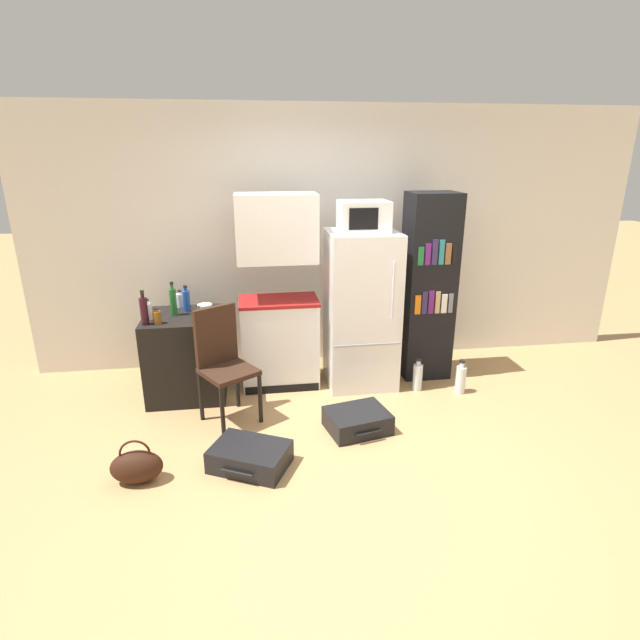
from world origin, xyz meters
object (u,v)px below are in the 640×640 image
at_px(suitcase_large_flat, 357,421).
at_px(chair, 222,356).
at_px(water_bottle_front, 461,379).
at_px(bottle_milk_white, 148,311).
at_px(bowl, 205,306).
at_px(water_bottle_middle, 418,376).
at_px(refrigerator, 361,310).
at_px(bottle_blue_soda, 186,300).
at_px(bottle_amber_beer, 157,317).
at_px(bookshelf, 428,287).
at_px(bottle_clear_short, 180,300).
at_px(bottle_wine_dark, 144,310).
at_px(handbag, 137,466).
at_px(microwave, 364,216).
at_px(suitcase_small_flat, 250,456).
at_px(kitchen_hutch, 279,301).
at_px(side_table, 186,355).
at_px(bottle_green_tall, 173,301).

bearing_deg(suitcase_large_flat, chair, 148.17).
bearing_deg(water_bottle_front, bottle_milk_white, 174.40).
relative_size(bowl, water_bottle_middle, 0.42).
distance_m(refrigerator, water_bottle_front, 1.16).
height_order(bottle_blue_soda, bottle_amber_beer, bottle_blue_soda).
relative_size(bookshelf, bottle_clear_short, 11.00).
height_order(bottle_wine_dark, chair, bottle_wine_dark).
bearing_deg(handbag, bowl, 75.20).
xyz_separation_m(microwave, chair, (-1.31, -0.53, -1.07)).
xyz_separation_m(bowl, suitcase_large_flat, (1.27, -1.08, -0.72)).
bearing_deg(suitcase_small_flat, chair, 131.11).
relative_size(kitchen_hutch, chair, 1.87).
bearing_deg(side_table, water_bottle_front, -7.95).
bearing_deg(bottle_blue_soda, bowl, 21.76).
distance_m(bottle_amber_beer, suitcase_large_flat, 1.94).
xyz_separation_m(bottle_green_tall, suitcase_large_flat, (1.53, -0.90, -0.84)).
distance_m(kitchen_hutch, water_bottle_middle, 1.53).
distance_m(refrigerator, bottle_blue_soda, 1.66).
height_order(bottle_clear_short, suitcase_large_flat, bottle_clear_short).
relative_size(kitchen_hutch, bottle_green_tall, 5.91).
relative_size(bottle_wine_dark, handbag, 0.85).
bearing_deg(bottle_green_tall, bottle_milk_white, -154.87).
xyz_separation_m(bottle_amber_beer, bottle_clear_short, (0.14, 0.47, 0.01)).
distance_m(kitchen_hutch, suitcase_large_flat, 1.38).
distance_m(microwave, bottle_wine_dark, 2.11).
bearing_deg(bottle_wine_dark, water_bottle_middle, -0.74).
distance_m(bottle_blue_soda, bottle_amber_beer, 0.40).
xyz_separation_m(bottle_wine_dark, bowl, (0.47, 0.40, -0.11)).
xyz_separation_m(side_table, suitcase_small_flat, (0.57, -1.28, -0.31)).
bearing_deg(kitchen_hutch, suitcase_small_flat, -103.05).
distance_m(refrigerator, bottle_amber_beer, 1.88).
bearing_deg(bottle_clear_short, handbag, -96.11).
relative_size(bottle_amber_beer, handbag, 0.39).
xyz_separation_m(bookshelf, water_bottle_middle, (-0.18, -0.37, -0.79)).
distance_m(chair, water_bottle_middle, 1.90).
distance_m(bottle_blue_soda, bowl, 0.19).
distance_m(refrigerator, handbag, 2.42).
xyz_separation_m(kitchen_hutch, bottle_milk_white, (-1.17, -0.18, 0.02)).
distance_m(bowl, suitcase_small_flat, 1.68).
xyz_separation_m(bottle_amber_beer, suitcase_large_flat, (1.65, -0.68, -0.76)).
xyz_separation_m(kitchen_hutch, suitcase_large_flat, (0.57, -0.99, -0.77)).
bearing_deg(bottle_milk_white, refrigerator, 3.08).
distance_m(bottle_blue_soda, bottle_clear_short, 0.16).
height_order(bookshelf, bottle_clear_short, bookshelf).
height_order(refrigerator, chair, refrigerator).
xyz_separation_m(bottle_green_tall, water_bottle_middle, (2.27, -0.26, -0.78)).
relative_size(bottle_green_tall, chair, 0.32).
distance_m(bottle_clear_short, bottle_green_tall, 0.26).
bearing_deg(chair, bottle_clear_short, 85.48).
bearing_deg(kitchen_hutch, suitcase_large_flat, -59.93).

